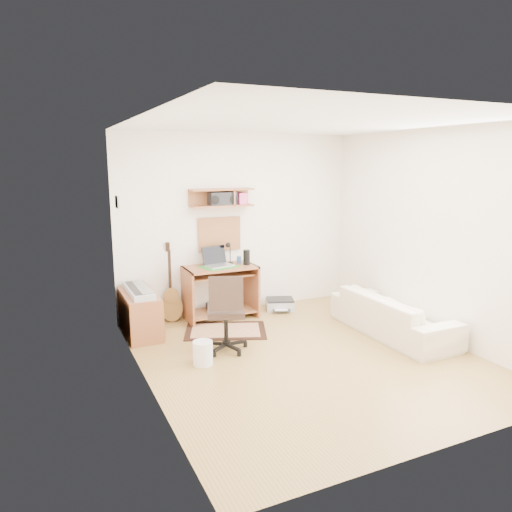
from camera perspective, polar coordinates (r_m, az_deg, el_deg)
name	(u,v)px	position (r m, az deg, el deg)	size (l,w,h in m)	color
floor	(306,357)	(5.63, 6.02, -11.87)	(3.60, 4.00, 0.01)	#A48044
ceiling	(311,122)	(5.20, 6.63, 15.63)	(3.60, 4.00, 0.01)	white
back_wall	(238,224)	(7.03, -2.17, 3.87)	(3.60, 0.01, 2.60)	white
left_wall	(144,259)	(4.61, -13.29, -0.33)	(0.01, 4.00, 2.60)	white
right_wall	(433,235)	(6.38, 20.35, 2.42)	(0.01, 4.00, 2.60)	white
wall_shelf	(222,198)	(6.76, -4.13, 6.97)	(0.90, 0.25, 0.26)	#9C5A37
cork_board	(220,234)	(6.92, -4.38, 2.64)	(0.64, 0.03, 0.49)	tan
wall_photo	(117,202)	(6.02, -16.26, 6.22)	(0.02, 0.20, 0.15)	#4C8CBF
desk	(220,292)	(6.82, -4.27, -4.32)	(1.00, 0.55, 0.75)	#9C5A37
laptop	(219,257)	(6.67, -4.46, -0.11)	(0.37, 0.37, 0.28)	silver
speaker	(247,257)	(6.80, -1.13, -0.15)	(0.10, 0.10, 0.22)	black
desk_lamp	(230,253)	(6.90, -3.11, 0.40)	(0.10, 0.10, 0.31)	black
pencil_cup	(239,260)	(6.93, -2.04, -0.44)	(0.07, 0.07, 0.10)	#3661A3
boombox	(222,199)	(6.76, -4.04, 6.80)	(0.38, 0.17, 0.20)	black
rug	(226,330)	(6.39, -3.65, -8.86)	(1.05, 0.70, 0.01)	beige
task_chair	(226,312)	(5.62, -3.62, -6.64)	(0.49, 0.49, 0.95)	#32241D
cabinet	(140,314)	(6.35, -13.72, -6.73)	(0.40, 0.90, 0.55)	#9C5A37
music_keyboard	(139,290)	(6.27, -13.85, -4.02)	(0.26, 0.83, 0.07)	#B2B5BA
guitar	(171,283)	(6.70, -10.12, -3.14)	(0.30, 0.19, 1.11)	olive
waste_basket	(203,353)	(5.38, -6.37, -11.44)	(0.22, 0.22, 0.27)	white
printer	(280,304)	(7.26, 2.88, -5.73)	(0.41, 0.32, 0.16)	#A5A8AA
sofa	(393,308)	(6.41, 16.06, -5.98)	(1.80, 0.53, 0.70)	beige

